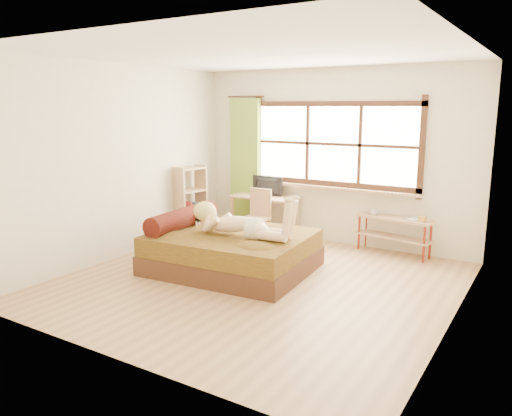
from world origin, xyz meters
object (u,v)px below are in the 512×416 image
Objects in this scene: kitten at (193,217)px; bookshelf at (190,202)px; woman at (239,213)px; pipe_shelf at (395,227)px; desk at (264,201)px; chair at (258,213)px; bed at (229,249)px.

bookshelf is (-0.82, 0.95, -0.02)m from kitten.
woman is 2.41m from pipe_shelf.
bookshelf is at bearing -146.86° from desk.
woman is 1.89m from desk.
kitten is 1.28m from chair.
woman is at bearing -14.16° from kitten.
bed is 0.57m from woman.
bookshelf is at bearing 126.44° from kitten.
bookshelf is (-3.15, -0.78, 0.19)m from pipe_shelf.
bookshelf reaches higher than pipe_shelf.
chair reaches higher than kitten.
desk reaches higher than pipe_shelf.
pipe_shelf is at bearing 43.47° from bed.
bed is 0.76m from kitten.
kitten is at bearing 165.84° from woman.
desk is (0.20, 1.61, -0.03)m from kitten.
chair is at bearing 108.15° from woman.
kitten is 0.35× the size of chair.
desk is 2.14m from pipe_shelf.
bed is 1.93× the size of desk.
bed is 2.47m from pipe_shelf.
bookshelf reaches higher than kitten.
bookshelf is (-1.11, -0.29, 0.12)m from chair.
woman is 1.24× the size of pipe_shelf.
pipe_shelf is at bearing 13.62° from chair.
kitten reaches higher than pipe_shelf.
kitten is at bearing -103.37° from chair.
woman is at bearing -68.93° from desk.
desk is (-0.48, 1.71, 0.32)m from bed.
kitten is at bearing 166.83° from bed.
bed reaches higher than pipe_shelf.
woman reaches higher than desk.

